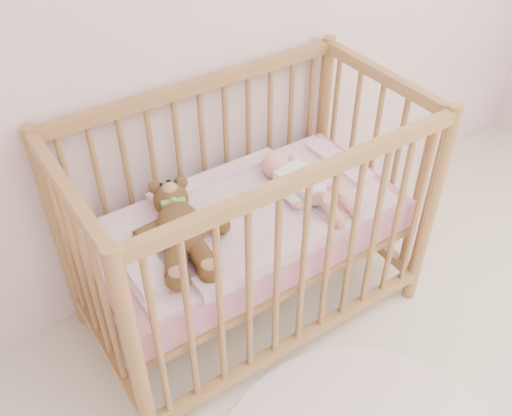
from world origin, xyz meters
TOP-DOWN VIEW (x-y plane):
  - crib at (-0.21, 1.60)m, footprint 1.36×0.76m
  - mattress at (-0.21, 1.60)m, footprint 1.22×0.62m
  - blanket at (-0.21, 1.60)m, footprint 1.10×0.58m
  - baby at (0.03, 1.58)m, footprint 0.32×0.54m
  - teddy_bear at (-0.51, 1.58)m, footprint 0.52×0.63m

SIDE VIEW (x-z plane):
  - mattress at x=-0.21m, z-range 0.42..0.55m
  - crib at x=-0.21m, z-range 0.00..1.00m
  - blanket at x=-0.21m, z-range 0.53..0.59m
  - baby at x=0.03m, z-range 0.57..0.70m
  - teddy_bear at x=-0.51m, z-range 0.57..0.72m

